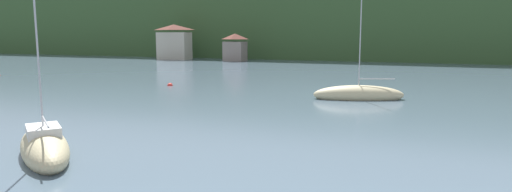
# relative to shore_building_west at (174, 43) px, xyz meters

# --- Properties ---
(wooded_hillside) EXTENTS (352.00, 72.41, 38.64)m
(wooded_hillside) POSITION_rel_shore_building_west_xyz_m (57.89, 48.50, 2.82)
(wooded_hillside) COLOR #38562D
(wooded_hillside) RESTS_ON ground_plane
(shore_building_west) EXTENTS (6.90, 3.33, 7.06)m
(shore_building_west) POSITION_rel_shore_building_west_xyz_m (0.00, 0.00, 0.00)
(shore_building_west) COLOR #BCB29E
(shore_building_west) RESTS_ON ground_plane
(shore_building_westcentral) EXTENTS (4.09, 3.22, 5.22)m
(shore_building_westcentral) POSITION_rel_shore_building_west_xyz_m (13.60, -0.05, -0.89)
(shore_building_westcentral) COLOR gray
(shore_building_westcentral) RESTS_ON ground_plane
(sailboat_mid_3) EXTENTS (6.17, 5.33, 9.19)m
(sailboat_mid_3) POSITION_rel_shore_building_west_xyz_m (33.43, -62.84, -3.03)
(sailboat_mid_3) COLOR #CCBC8E
(sailboat_mid_3) RESTS_ON ground_plane
(sailboat_far_4) EXTENTS (7.34, 4.17, 8.33)m
(sailboat_far_4) POSITION_rel_shore_building_west_xyz_m (43.18, -41.60, -3.07)
(sailboat_far_4) COLOR #CCBC8E
(sailboat_far_4) RESTS_ON ground_plane
(mooring_buoy_mid) EXTENTS (0.54, 0.54, 0.54)m
(mooring_buoy_mid) POSITION_rel_shore_building_west_xyz_m (24.39, -39.41, -3.43)
(mooring_buoy_mid) COLOR red
(mooring_buoy_mid) RESTS_ON ground_plane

